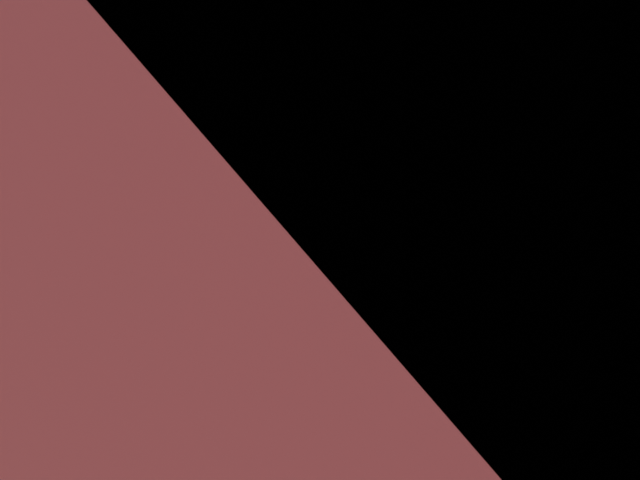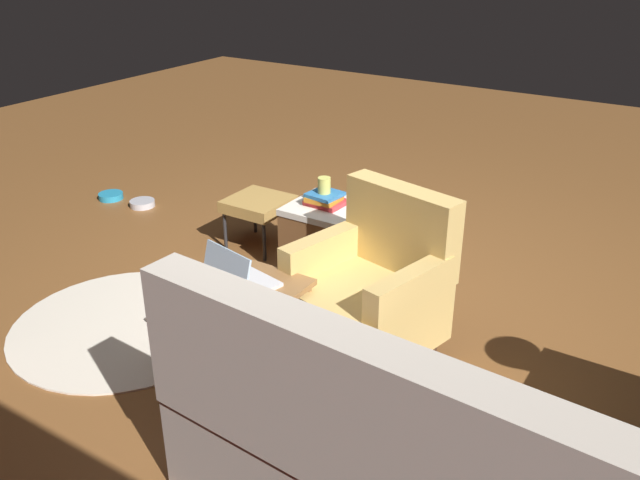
# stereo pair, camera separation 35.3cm
# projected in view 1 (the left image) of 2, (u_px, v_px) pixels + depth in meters

# --- Properties ---
(ground) EXTENTS (12.00, 12.00, 0.00)m
(ground) POSITION_uv_depth(u_px,v_px,m) (336.00, 290.00, 4.19)
(ground) COLOR brown
(couch) EXTENTS (1.95, 0.97, 1.00)m
(couch) POSITION_uv_depth(u_px,v_px,m) (466.00, 464.00, 2.38)
(couch) COLOR beige
(couch) RESTS_ON ground
(armchair) EXTENTS (0.80, 0.81, 0.87)m
(armchair) POSITION_uv_depth(u_px,v_px,m) (375.00, 287.00, 3.48)
(armchair) COLOR tan
(armchair) RESTS_ON ground
(laptop_desk) EXTENTS (0.56, 0.44, 0.48)m
(laptop_desk) POSITION_uv_depth(u_px,v_px,m) (253.00, 297.00, 3.28)
(laptop_desk) COLOR olive
(laptop_desk) RESTS_ON ground
(laptop) EXTENTS (0.37, 0.31, 0.21)m
(laptop) POSITION_uv_depth(u_px,v_px,m) (246.00, 281.00, 3.20)
(laptop) COLOR silver
(laptop) RESTS_ON laptop_desk
(wicker_hamper) EXTENTS (0.45, 0.45, 0.48)m
(wicker_hamper) POSITION_uv_depth(u_px,v_px,m) (315.00, 240.00, 4.30)
(wicker_hamper) COLOR brown
(wicker_hamper) RESTS_ON ground
(book_stack_hamper) EXTENTS (0.24, 0.22, 0.08)m
(book_stack_hamper) POSITION_uv_depth(u_px,v_px,m) (313.00, 199.00, 4.18)
(book_stack_hamper) COLOR red
(book_stack_hamper) RESTS_ON wicker_hamper
(yellow_mug) EXTENTS (0.08, 0.08, 0.10)m
(yellow_mug) POSITION_uv_depth(u_px,v_px,m) (312.00, 185.00, 4.14)
(yellow_mug) COLOR #D8D866
(yellow_mug) RESTS_ON book_stack_hamper
(tv_remote) EXTENTS (0.10, 0.17, 0.02)m
(tv_remote) POSITION_uv_depth(u_px,v_px,m) (306.00, 197.00, 4.29)
(tv_remote) COLOR #262628
(tv_remote) RESTS_ON wicker_hamper
(ottoman) EXTENTS (0.40, 0.40, 0.36)m
(ottoman) POSITION_uv_depth(u_px,v_px,m) (241.00, 208.00, 4.60)
(ottoman) COLOR #AD8442
(ottoman) RESTS_ON ground
(circular_rug) EXTENTS (1.27, 1.27, 0.01)m
(circular_rug) POSITION_uv_depth(u_px,v_px,m) (120.00, 336.00, 3.71)
(circular_rug) COLOR beige
(circular_rug) RESTS_ON ground
(pet_bowl_steel) EXTENTS (0.20, 0.20, 0.05)m
(pet_bowl_steel) POSITION_uv_depth(u_px,v_px,m) (113.00, 211.00, 5.28)
(pet_bowl_steel) COLOR silver
(pet_bowl_steel) RESTS_ON ground
(pet_bowl_teal) EXTENTS (0.20, 0.20, 0.05)m
(pet_bowl_teal) POSITION_uv_depth(u_px,v_px,m) (78.00, 205.00, 5.40)
(pet_bowl_teal) COLOR teal
(pet_bowl_teal) RESTS_ON ground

